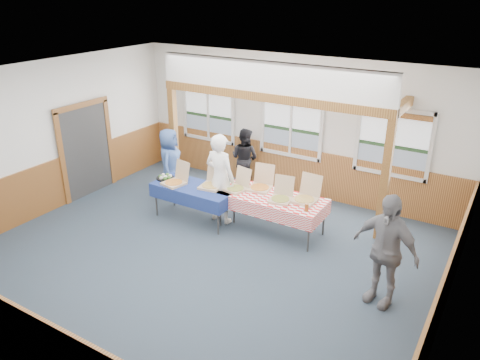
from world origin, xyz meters
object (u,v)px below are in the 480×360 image
object	(u,v)px
table_right	(272,198)
person_grey	(385,250)
table_left	(194,189)
man_blue	(170,163)
woman_black	(245,158)
woman_white	(220,179)

from	to	relation	value
table_right	person_grey	world-z (taller)	person_grey
table_left	person_grey	xyz separation A→B (m)	(4.11, -0.73, 0.22)
man_blue	person_grey	bearing A→B (deg)	-129.24
woman_black	man_blue	xyz separation A→B (m)	(-1.23, -1.30, 0.06)
woman_black	man_blue	distance (m)	1.79
table_right	person_grey	bearing A→B (deg)	-40.20
person_grey	table_left	bearing A→B (deg)	-174.70
person_grey	table_right	bearing A→B (deg)	171.16
table_left	woman_black	xyz separation A→B (m)	(0.02, 2.01, 0.04)
woman_white	table_left	bearing A→B (deg)	30.68
woman_white	man_blue	xyz separation A→B (m)	(-1.71, 0.47, -0.14)
woman_white	person_grey	world-z (taller)	woman_white
table_left	man_blue	bearing A→B (deg)	153.72
table_left	woman_black	bearing A→B (deg)	93.81
woman_white	person_grey	xyz separation A→B (m)	(3.61, -0.97, -0.03)
table_left	woman_white	bearing A→B (deg)	30.57
woman_black	man_blue	size ratio (longest dim) A/B	0.92
man_blue	table_right	bearing A→B (deg)	-120.47
man_blue	person_grey	distance (m)	5.51
woman_black	man_blue	bearing A→B (deg)	50.18
woman_white	woman_black	world-z (taller)	woman_white
table_left	man_blue	world-z (taller)	man_blue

